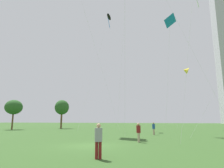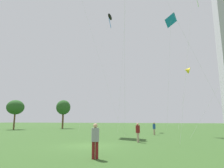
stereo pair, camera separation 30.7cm
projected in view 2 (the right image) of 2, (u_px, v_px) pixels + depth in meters
ground at (89, 146)px, 15.69m from camera, size 280.00×280.00×0.00m
person_standing_0 at (138, 131)px, 18.17m from camera, size 0.39×0.39×1.75m
person_standing_1 at (154, 128)px, 27.40m from camera, size 0.38×0.38×1.71m
person_standing_3 at (95, 138)px, 10.42m from camera, size 0.40×0.40×1.82m
kite_flying_2 at (110, 17)px, 46.79m from camera, size 4.27×8.33×26.77m
kite_flying_3 at (171, 21)px, 33.12m from camera, size 2.77×9.49×19.08m
kite_flying_8 at (187, 70)px, 45.97m from camera, size 3.77×5.07×14.38m
park_tree_0 at (63, 108)px, 49.94m from camera, size 3.52×3.52×7.06m
park_tree_1 at (15, 107)px, 44.45m from camera, size 3.77×3.77×6.51m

